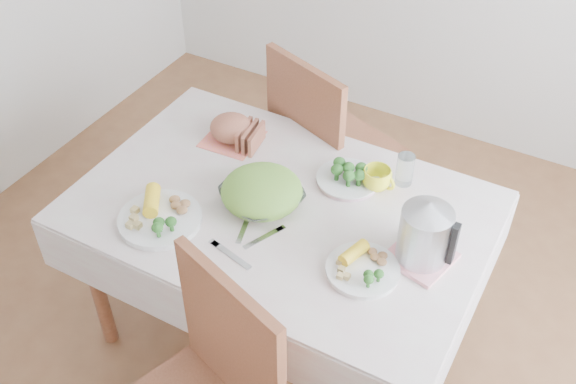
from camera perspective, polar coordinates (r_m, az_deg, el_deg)
The scene contains 17 objects.
floor at distance 3.05m, azimuth -0.52°, elevation -11.74°, with size 3.60×3.60×0.00m, color brown.
dining_table at distance 2.75m, azimuth -0.57°, elevation -7.06°, with size 1.40×0.90×0.75m, color brown.
tablecloth at distance 2.48m, azimuth -0.63°, elevation -1.23°, with size 1.50×1.00×0.01m, color beige.
chair_far at distance 3.17m, azimuth 4.20°, elevation 2.85°, with size 0.48×0.48×1.05m, color brown.
salad_bowl at distance 2.46m, azimuth -2.22°, elevation -0.46°, with size 0.28×0.28×0.07m, color white.
dinner_plate_left at distance 2.45m, azimuth -10.76°, elevation -2.32°, with size 0.30×0.30×0.03m, color white.
dinner_plate_right at distance 2.25m, azimuth 6.34°, elevation -6.57°, with size 0.25×0.25×0.02m, color white.
broccoli_plate at distance 2.58m, azimuth 5.07°, elevation 1.06°, with size 0.24×0.24×0.02m, color beige.
napkin at distance 2.80m, azimuth -4.75°, elevation 4.50°, with size 0.22×0.22×0.00m, color #DC6753.
bread_loaf at distance 2.76m, azimuth -4.81°, elevation 5.43°, with size 0.18×0.17×0.11m, color brown.
yellow_mug at distance 2.54m, azimuth 7.53°, elevation 1.12°, with size 0.11×0.11×0.09m, color yellow.
glass_tumbler at distance 2.57m, azimuth 9.87°, elevation 1.92°, with size 0.07×0.07×0.13m, color white.
pink_tray at distance 2.33m, azimuth 11.14°, elevation -5.40°, with size 0.20×0.20×0.02m, color pink.
electric_kettle at distance 2.25m, azimuth 11.51°, elevation -3.43°, with size 0.17×0.17×0.24m, color #B2B5BA.
fork_left at distance 2.39m, azimuth -3.72°, elevation -3.02°, with size 0.02×0.16×0.00m, color silver.
fork_right at distance 2.36m, azimuth -2.08°, elevation -3.87°, with size 0.02×0.17×0.00m, color silver.
knife at distance 2.31m, azimuth -4.87°, elevation -5.32°, with size 0.02×0.18×0.00m, color silver.
Camera 1 is at (0.91, -1.58, 2.44)m, focal length 42.00 mm.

